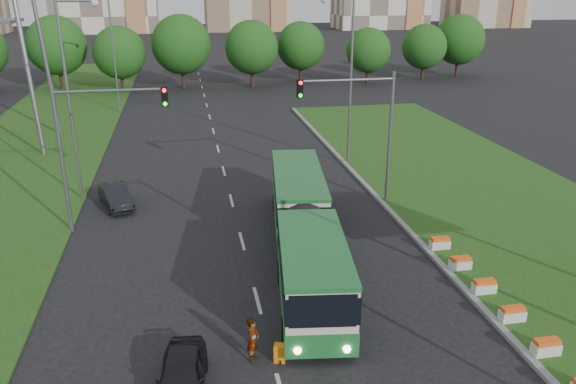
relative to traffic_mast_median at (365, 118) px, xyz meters
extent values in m
plane|color=black|center=(-4.78, -10.00, -5.35)|extent=(360.00, 360.00, 0.00)
cube|color=#1F4614|center=(8.22, -2.00, -5.27)|extent=(14.00, 60.00, 0.15)
cube|color=gray|center=(1.27, -2.00, -5.26)|extent=(0.30, 60.00, 0.18)
cube|color=#1F4614|center=(-22.78, 15.00, -5.30)|extent=(12.00, 110.00, 0.10)
cylinder|color=slate|center=(1.62, 0.00, -1.35)|extent=(0.20, 0.20, 8.00)
cylinder|color=slate|center=(-1.13, 0.00, 2.25)|extent=(5.50, 0.14, 0.14)
cube|color=black|center=(-3.88, 0.00, 1.85)|extent=(0.32, 0.32, 1.00)
cylinder|color=slate|center=(-16.78, -1.00, -1.35)|extent=(0.20, 0.20, 8.00)
cylinder|color=slate|center=(-14.03, -1.00, 2.25)|extent=(5.50, 0.14, 0.14)
cube|color=black|center=(-11.28, -1.00, 1.85)|extent=(0.32, 0.32, 1.00)
cube|color=beige|center=(-5.13, -11.44, -3.58)|extent=(2.53, 6.99, 2.74)
cube|color=beige|center=(-5.13, -2.48, -3.58)|extent=(2.53, 8.51, 2.74)
cylinder|color=black|center=(-5.13, -7.34, -3.63)|extent=(2.53, 1.27, 2.53)
cube|color=#1D652D|center=(-5.13, -11.44, -4.49)|extent=(2.61, 7.04, 0.96)
cube|color=#1D652D|center=(-5.13, -2.48, -4.49)|extent=(2.61, 8.56, 0.96)
cube|color=black|center=(-5.13, -11.44, -3.12)|extent=(2.61, 7.04, 1.06)
cube|color=black|center=(-5.13, -2.48, -3.12)|extent=(2.61, 8.56, 1.06)
imported|color=black|center=(-10.97, -15.24, -4.70)|extent=(1.95, 3.95, 1.30)
imported|color=black|center=(-14.72, 2.34, -4.69)|extent=(2.56, 4.23, 1.32)
imported|color=gray|center=(-8.46, -13.96, -4.50)|extent=(0.62, 0.73, 1.70)
cube|color=orange|center=(-7.55, -14.24, -5.01)|extent=(0.40, 0.34, 0.68)
cylinder|color=black|center=(-7.55, -14.41, -5.27)|extent=(0.05, 0.16, 0.16)
camera|label=1|loc=(-10.36, -30.74, 7.33)|focal=35.00mm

